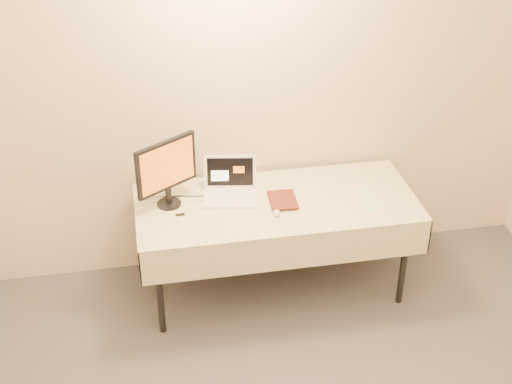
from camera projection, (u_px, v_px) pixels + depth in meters
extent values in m
cube|color=beige|center=(264.00, 89.00, 4.77)|extent=(4.00, 0.10, 2.70)
cylinder|color=black|center=(160.00, 290.00, 4.54)|extent=(0.04, 0.04, 0.69)
cylinder|color=black|center=(404.00, 262.00, 4.80)|extent=(0.04, 0.04, 0.69)
cylinder|color=black|center=(154.00, 238.00, 5.04)|extent=(0.04, 0.04, 0.69)
cylinder|color=black|center=(376.00, 214.00, 5.29)|extent=(0.04, 0.04, 0.69)
cube|color=gray|center=(277.00, 205.00, 4.73)|extent=(1.80, 0.75, 0.04)
cube|color=beige|center=(277.00, 202.00, 4.71)|extent=(1.86, 0.81, 0.01)
cube|color=beige|center=(290.00, 253.00, 4.44)|extent=(1.86, 0.01, 0.25)
cube|color=beige|center=(265.00, 188.00, 5.12)|extent=(1.86, 0.01, 0.25)
cube|color=beige|center=(137.00, 232.00, 4.64)|extent=(0.01, 0.81, 0.25)
cube|color=beige|center=(407.00, 205.00, 4.92)|extent=(0.01, 0.81, 0.25)
cube|color=white|center=(230.00, 198.00, 4.73)|extent=(0.39, 0.30, 0.02)
cube|color=white|center=(230.00, 171.00, 4.78)|extent=(0.35, 0.11, 0.23)
cube|color=black|center=(230.00, 171.00, 4.78)|extent=(0.31, 0.08, 0.19)
cylinder|color=black|center=(169.00, 204.00, 4.67)|extent=(0.22, 0.22, 0.01)
cube|color=black|center=(168.00, 196.00, 4.64)|extent=(0.04, 0.04, 0.11)
cube|color=black|center=(166.00, 165.00, 4.52)|extent=(0.40, 0.27, 0.34)
cube|color=orange|center=(166.00, 165.00, 4.52)|extent=(0.34, 0.22, 0.30)
imported|color=maroon|center=(269.00, 187.00, 4.63)|extent=(0.18, 0.03, 0.24)
cube|color=black|center=(216.00, 182.00, 4.88)|extent=(0.12, 0.09, 0.05)
cube|color=#FF1C0C|center=(215.00, 183.00, 4.86)|extent=(0.07, 0.03, 0.02)
ellipsoid|color=silver|center=(276.00, 212.00, 4.58)|extent=(0.06, 0.10, 0.02)
cube|color=#B7DFB2|center=(369.00, 199.00, 4.74)|extent=(0.15, 0.31, 0.00)
cube|color=black|center=(180.00, 215.00, 4.57)|extent=(0.06, 0.02, 0.01)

